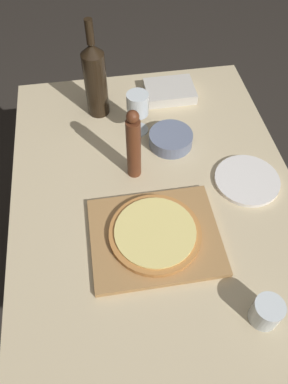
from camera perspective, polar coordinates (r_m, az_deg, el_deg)
The scene contains 11 objects.
ground_plane at distance 1.89m, azimuth 1.50°, elevation -15.63°, with size 12.00×12.00×0.00m, color #2D2823.
dining_table at distance 1.29m, azimuth 2.12°, elevation -4.64°, with size 0.95×1.43×0.76m.
cutting_board at distance 1.14m, azimuth 1.68°, elevation -6.77°, with size 0.39×0.32×0.02m.
pizza at distance 1.13m, azimuth 1.71°, elevation -6.24°, with size 0.28×0.28×0.02m.
wine_bottle at distance 1.45m, azimuth -7.44°, elevation 16.70°, with size 0.08×0.08×0.38m.
pepper_mill at distance 1.20m, azimuth -1.60°, elevation 7.04°, with size 0.05×0.05×0.27m.
wine_glass at distance 1.37m, azimuth -0.98°, elevation 13.02°, with size 0.08×0.08×0.17m.
small_bowl at distance 1.38m, azimuth 4.09°, elevation 8.05°, with size 0.16×0.16×0.05m.
drinking_tumbler at distance 1.06m, azimuth 18.16°, elevation -16.96°, with size 0.08×0.08×0.08m.
dinner_plate at distance 1.32m, azimuth 15.43°, elevation 1.77°, with size 0.22×0.22×0.01m.
food_container at distance 1.60m, azimuth 3.93°, elevation 15.09°, with size 0.20×0.15×0.04m.
Camera 1 is at (-0.16, -0.68, 1.76)m, focal length 35.00 mm.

